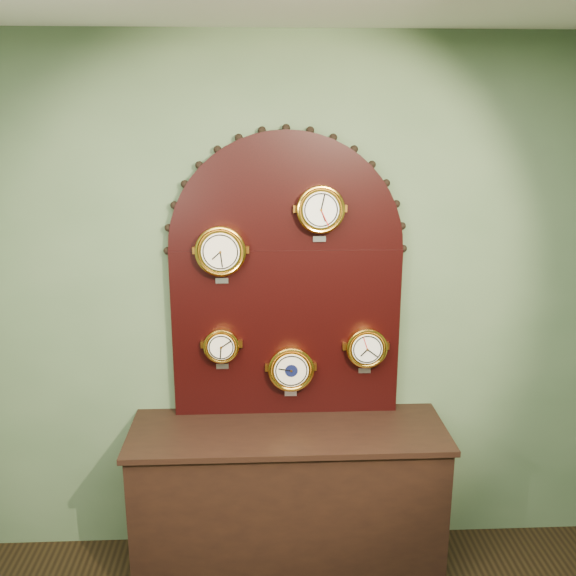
{
  "coord_description": "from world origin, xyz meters",
  "views": [
    {
      "loc": [
        -0.14,
        -0.73,
        2.38
      ],
      "look_at": [
        0.0,
        2.25,
        1.58
      ],
      "focal_mm": 39.48,
      "sensor_mm": 36.0,
      "label": 1
    }
  ],
  "objects_px": {
    "arabic_clock": "(320,209)",
    "roman_clock": "(221,251)",
    "shop_counter": "(288,502)",
    "barometer": "(291,368)",
    "hygrometer": "(221,345)",
    "display_board": "(286,269)",
    "tide_clock": "(366,347)"
  },
  "relations": [
    {
      "from": "shop_counter",
      "to": "tide_clock",
      "type": "xyz_separation_m",
      "value": [
        0.42,
        0.15,
        0.82
      ]
    },
    {
      "from": "display_board",
      "to": "hygrometer",
      "type": "xyz_separation_m",
      "value": [
        -0.34,
        -0.07,
        -0.39
      ]
    },
    {
      "from": "shop_counter",
      "to": "barometer",
      "type": "distance_m",
      "value": 0.72
    },
    {
      "from": "shop_counter",
      "to": "display_board",
      "type": "relative_size",
      "value": 1.05
    },
    {
      "from": "display_board",
      "to": "arabic_clock",
      "type": "relative_size",
      "value": 5.26
    },
    {
      "from": "shop_counter",
      "to": "display_board",
      "type": "distance_m",
      "value": 1.25
    },
    {
      "from": "arabic_clock",
      "to": "tide_clock",
      "type": "bearing_deg",
      "value": 0.13
    },
    {
      "from": "hygrometer",
      "to": "tide_clock",
      "type": "relative_size",
      "value": 0.88
    },
    {
      "from": "display_board",
      "to": "roman_clock",
      "type": "xyz_separation_m",
      "value": [
        -0.33,
        -0.07,
        0.12
      ]
    },
    {
      "from": "roman_clock",
      "to": "display_board",
      "type": "bearing_deg",
      "value": 11.49
    },
    {
      "from": "tide_clock",
      "to": "hygrometer",
      "type": "bearing_deg",
      "value": 179.93
    },
    {
      "from": "roman_clock",
      "to": "hygrometer",
      "type": "height_order",
      "value": "roman_clock"
    },
    {
      "from": "arabic_clock",
      "to": "hygrometer",
      "type": "height_order",
      "value": "arabic_clock"
    },
    {
      "from": "shop_counter",
      "to": "display_board",
      "type": "xyz_separation_m",
      "value": [
        0.0,
        0.22,
        1.23
      ]
    },
    {
      "from": "roman_clock",
      "to": "tide_clock",
      "type": "bearing_deg",
      "value": 0.07
    },
    {
      "from": "barometer",
      "to": "tide_clock",
      "type": "height_order",
      "value": "tide_clock"
    },
    {
      "from": "roman_clock",
      "to": "barometer",
      "type": "bearing_deg",
      "value": 0.02
    },
    {
      "from": "arabic_clock",
      "to": "roman_clock",
      "type": "bearing_deg",
      "value": -179.96
    },
    {
      "from": "arabic_clock",
      "to": "tide_clock",
      "type": "distance_m",
      "value": 0.77
    },
    {
      "from": "tide_clock",
      "to": "roman_clock",
      "type": "bearing_deg",
      "value": -179.93
    },
    {
      "from": "arabic_clock",
      "to": "hygrometer",
      "type": "distance_m",
      "value": 0.87
    },
    {
      "from": "barometer",
      "to": "shop_counter",
      "type": "bearing_deg",
      "value": -98.23
    },
    {
      "from": "arabic_clock",
      "to": "barometer",
      "type": "bearing_deg",
      "value": -179.91
    },
    {
      "from": "roman_clock",
      "to": "barometer",
      "type": "height_order",
      "value": "roman_clock"
    },
    {
      "from": "roman_clock",
      "to": "arabic_clock",
      "type": "relative_size",
      "value": 1.05
    },
    {
      "from": "arabic_clock",
      "to": "tide_clock",
      "type": "height_order",
      "value": "arabic_clock"
    },
    {
      "from": "display_board",
      "to": "roman_clock",
      "type": "distance_m",
      "value": 0.36
    },
    {
      "from": "barometer",
      "to": "hygrometer",
      "type": "bearing_deg",
      "value": 179.74
    },
    {
      "from": "arabic_clock",
      "to": "barometer",
      "type": "height_order",
      "value": "arabic_clock"
    },
    {
      "from": "hygrometer",
      "to": "tide_clock",
      "type": "height_order",
      "value": "hygrometer"
    },
    {
      "from": "roman_clock",
      "to": "hygrometer",
      "type": "xyz_separation_m",
      "value": [
        -0.01,
        0.0,
        -0.5
      ]
    },
    {
      "from": "tide_clock",
      "to": "display_board",
      "type": "bearing_deg",
      "value": 171.02
    }
  ]
}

